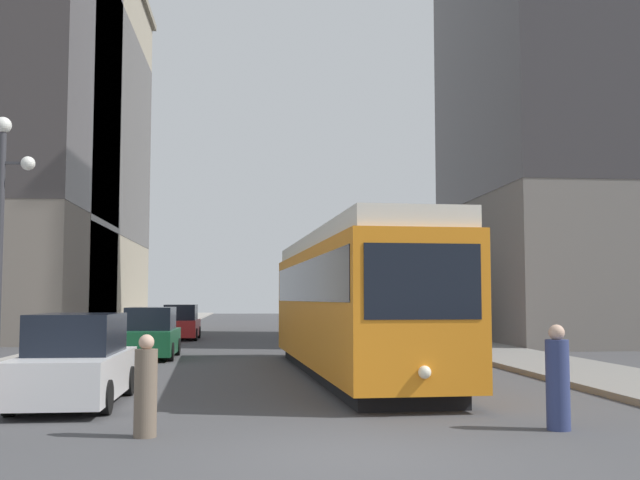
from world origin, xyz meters
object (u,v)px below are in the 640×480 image
parked_car_left_far (76,362)px  pedestrian_crossing_near (558,381)px  transit_bus (377,302)px  parked_car_left_near (181,323)px  pedestrian_crossing_far (146,389)px  parked_car_right_far (419,333)px  lamp_post_left_near (0,211)px  parked_car_left_mid (151,335)px  streetcar (350,300)px

parked_car_left_far → pedestrian_crossing_near: (8.47, -3.80, -0.05)m
transit_bus → parked_car_left_near: size_ratio=2.75×
transit_bus → pedestrian_crossing_far: size_ratio=7.43×
parked_car_right_far → transit_bus: bearing=-92.2°
parked_car_left_near → parked_car_left_far: size_ratio=0.93×
parked_car_left_near → lamp_post_left_near: (-1.90, -23.56, 3.17)m
parked_car_left_mid → lamp_post_left_near: bearing=-100.3°
parked_car_left_near → streetcar: bearing=-72.0°
streetcar → parked_car_left_far: bearing=-143.4°
parked_car_left_near → pedestrian_crossing_far: bearing=-86.1°
pedestrian_crossing_near → pedestrian_crossing_far: (-6.60, 0.00, -0.06)m
parked_car_left_near → parked_car_right_far: 15.89m
transit_bus → pedestrian_crossing_far: bearing=-107.2°
streetcar → pedestrian_crossing_near: (2.20, -8.95, -1.31)m
transit_bus → parked_car_right_far: transit_bus is taller
parked_car_left_mid → transit_bus: bearing=45.2°
pedestrian_crossing_near → lamp_post_left_near: (-10.37, 4.84, 3.22)m
parked_car_right_far → streetcar: bearing=61.5°
streetcar → pedestrian_crossing_near: 9.30m
parked_car_right_far → pedestrian_crossing_near: (-1.36, -15.90, -0.05)m
pedestrian_crossing_near → pedestrian_crossing_far: bearing=-142.1°
transit_bus → parked_car_left_far: size_ratio=2.55×
parked_car_left_mid → parked_car_left_far: bearing=-90.4°
parked_car_left_mid → parked_car_right_far: same height
parked_car_left_near → pedestrian_crossing_near: bearing=-73.3°
transit_bus → parked_car_left_far: (-9.97, -22.15, -1.10)m
transit_bus → parked_car_left_near: bearing=166.3°
transit_bus → parked_car_left_mid: 14.30m
parked_car_right_far → lamp_post_left_near: size_ratio=0.74×
parked_car_left_mid → pedestrian_crossing_near: parked_car_left_mid is taller
transit_bus → parked_car_right_far: 10.11m
pedestrian_crossing_near → lamp_post_left_near: 11.89m
transit_bus → parked_car_left_far: bearing=-114.2°
parked_car_left_mid → pedestrian_crossing_far: parked_car_left_mid is taller
transit_bus → parked_car_right_far: (-0.15, -10.05, -1.10)m
streetcar → transit_bus: bearing=74.9°
parked_car_left_near → pedestrian_crossing_far: 28.45m
pedestrian_crossing_near → parked_car_left_far: bearing=-166.2°
parked_car_right_far → lamp_post_left_near: (-11.73, -11.07, 3.17)m
parked_car_left_near → parked_car_left_far: bearing=-89.9°
parked_car_right_far → parked_car_left_far: same height
parked_car_left_mid → pedestrian_crossing_near: bearing=-62.2°
parked_car_left_mid → pedestrian_crossing_far: size_ratio=2.80×
parked_car_left_mid → parked_car_left_far: 11.96m
streetcar → parked_car_left_far: 8.21m
parked_car_left_far → pedestrian_crossing_near: size_ratio=2.69×
streetcar → lamp_post_left_near: size_ratio=2.52×
streetcar → transit_bus: 17.40m
parked_car_left_far → parked_car_left_mid: bearing=89.7°
parked_car_left_near → lamp_post_left_near: size_ratio=0.72×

